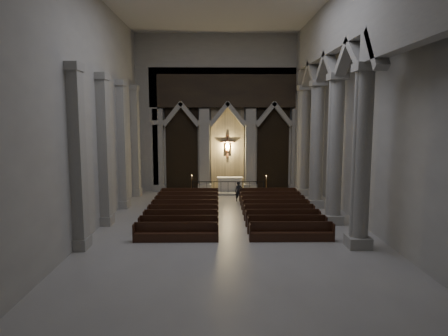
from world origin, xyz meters
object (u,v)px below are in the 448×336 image
Objects in this scene: candle_stand_right at (266,190)px; pews at (231,212)px; altar at (230,184)px; candle_stand_left at (192,190)px; worshipper at (239,191)px; altar_rail at (228,186)px.

candle_stand_right is 0.16× the size of pews.
candle_stand_right is 6.94m from pews.
candle_stand_right is at bearing 66.14° from pews.
altar is 3.06m from candle_stand_right.
altar is 3.13m from candle_stand_left.
candle_stand_left is at bearing -156.78° from altar.
worshipper is at bearing 81.23° from pews.
candle_stand_left is 1.00× the size of candle_stand_right.
altar is at bearing 82.49° from altar_rail.
altar is 1.44× the size of worshipper.
worshipper reaches higher than altar.
pews is at bearing -91.22° from altar.
altar_rail is 6.62m from pews.
candle_stand_right reaches higher than altar.
altar_rail is 3.58× the size of candle_stand_left.
candle_stand_left is at bearing 112.11° from pews.
altar is 1.32× the size of candle_stand_left.
altar is 1.28m from altar_rail.
pews is (2.70, -6.64, -0.12)m from candle_stand_left.
altar reaches higher than altar_rail.
pews is (0.00, -6.60, -0.41)m from altar_rail.
altar_rail is (-0.17, -1.27, 0.05)m from altar.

